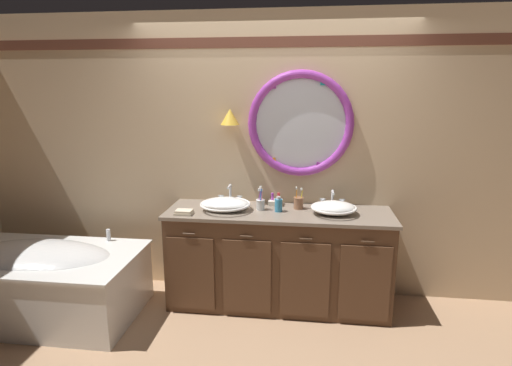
{
  "coord_description": "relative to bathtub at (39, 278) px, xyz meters",
  "views": [
    {
      "loc": [
        0.33,
        -3.19,
        1.94
      ],
      "look_at": [
        -0.11,
        0.25,
        1.13
      ],
      "focal_mm": 28.92,
      "sensor_mm": 36.0,
      "label": 1
    }
  ],
  "objects": [
    {
      "name": "faucet_set_right",
      "position": [
        2.5,
        0.65,
        0.6
      ],
      "size": [
        0.23,
        0.13,
        0.16
      ],
      "color": "silver",
      "rests_on": "vanity_counter"
    },
    {
      "name": "toothbrush_holder_left",
      "position": [
        1.86,
        0.47,
        0.6
      ],
      "size": [
        0.08,
        0.08,
        0.22
      ],
      "color": "white",
      "rests_on": "vanity_counter"
    },
    {
      "name": "sink_basin_left",
      "position": [
        1.56,
        0.42,
        0.6
      ],
      "size": [
        0.45,
        0.45,
        0.11
      ],
      "color": "white",
      "rests_on": "vanity_counter"
    },
    {
      "name": "back_wall_assembly",
      "position": [
        1.95,
        0.77,
        0.98
      ],
      "size": [
        6.4,
        0.26,
        2.6
      ],
      "color": "#D6B78E",
      "rests_on": "ground_plane"
    },
    {
      "name": "soap_dispenser",
      "position": [
        2.02,
        0.43,
        0.6
      ],
      "size": [
        0.07,
        0.07,
        0.14
      ],
      "color": "#388EBC",
      "rests_on": "vanity_counter"
    },
    {
      "name": "toothbrush_holder_right",
      "position": [
        2.19,
        0.54,
        0.6
      ],
      "size": [
        0.09,
        0.09,
        0.2
      ],
      "color": "#996647",
      "rests_on": "vanity_counter"
    },
    {
      "name": "toiletry_basket",
      "position": [
        1.98,
        0.64,
        0.57
      ],
      "size": [
        0.13,
        0.12,
        0.11
      ],
      "color": "beige",
      "rests_on": "vanity_counter"
    },
    {
      "name": "ground_plane",
      "position": [
        1.94,
        0.18,
        -0.34
      ],
      "size": [
        14.0,
        14.0,
        0.0
      ],
      "primitive_type": "plane",
      "color": "tan"
    },
    {
      "name": "folded_hand_towel",
      "position": [
        1.23,
        0.25,
        0.56
      ],
      "size": [
        0.15,
        0.11,
        0.04
      ],
      "color": "beige",
      "rests_on": "vanity_counter"
    },
    {
      "name": "faucet_set_left",
      "position": [
        1.56,
        0.65,
        0.61
      ],
      "size": [
        0.23,
        0.13,
        0.18
      ],
      "color": "silver",
      "rests_on": "vanity_counter"
    },
    {
      "name": "vanity_counter",
      "position": [
        2.03,
        0.44,
        0.1
      ],
      "size": [
        1.97,
        0.62,
        0.88
      ],
      "color": "brown",
      "rests_on": "ground_plane"
    },
    {
      "name": "sink_basin_right",
      "position": [
        2.5,
        0.42,
        0.6
      ],
      "size": [
        0.39,
        0.39,
        0.11
      ],
      "color": "white",
      "rests_on": "vanity_counter"
    },
    {
      "name": "bathtub",
      "position": [
        0.0,
        0.0,
        0.0
      ],
      "size": [
        1.7,
        0.92,
        0.66
      ],
      "color": "white",
      "rests_on": "ground_plane"
    }
  ]
}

